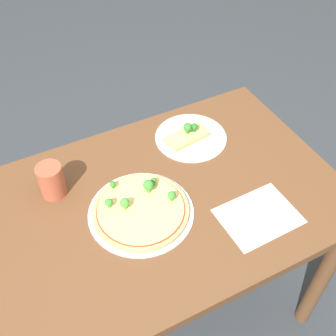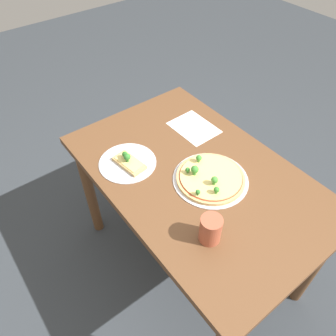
{
  "view_description": "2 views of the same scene",
  "coord_description": "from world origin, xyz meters",
  "px_view_note": "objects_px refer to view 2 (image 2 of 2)",
  "views": [
    {
      "loc": [
        0.36,
        0.77,
        1.82
      ],
      "look_at": [
        -0.09,
        -0.09,
        0.78
      ],
      "focal_mm": 45.0,
      "sensor_mm": 36.0,
      "label": 1
    },
    {
      "loc": [
        0.72,
        -0.71,
        1.83
      ],
      "look_at": [
        -0.09,
        -0.09,
        0.78
      ],
      "focal_mm": 35.0,
      "sensor_mm": 36.0,
      "label": 2
    }
  ],
  "objects_px": {
    "drinking_cup": "(210,229)",
    "pizza_tray_whole": "(210,178)",
    "dining_table": "(195,189)",
    "pizza_tray_slice": "(128,162)"
  },
  "relations": [
    {
      "from": "dining_table",
      "to": "drinking_cup",
      "type": "relative_size",
      "value": 10.41
    },
    {
      "from": "pizza_tray_whole",
      "to": "drinking_cup",
      "type": "height_order",
      "value": "drinking_cup"
    },
    {
      "from": "pizza_tray_whole",
      "to": "pizza_tray_slice",
      "type": "relative_size",
      "value": 1.25
    },
    {
      "from": "pizza_tray_whole",
      "to": "dining_table",
      "type": "bearing_deg",
      "value": -164.08
    },
    {
      "from": "drinking_cup",
      "to": "pizza_tray_whole",
      "type": "bearing_deg",
      "value": 136.82
    },
    {
      "from": "dining_table",
      "to": "drinking_cup",
      "type": "bearing_deg",
      "value": -33.06
    },
    {
      "from": "dining_table",
      "to": "pizza_tray_slice",
      "type": "distance_m",
      "value": 0.34
    },
    {
      "from": "dining_table",
      "to": "pizza_tray_whole",
      "type": "bearing_deg",
      "value": 15.92
    },
    {
      "from": "pizza_tray_whole",
      "to": "drinking_cup",
      "type": "xyz_separation_m",
      "value": [
        0.22,
        -0.2,
        0.04
      ]
    },
    {
      "from": "pizza_tray_slice",
      "to": "dining_table",
      "type": "bearing_deg",
      "value": 42.03
    }
  ]
}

